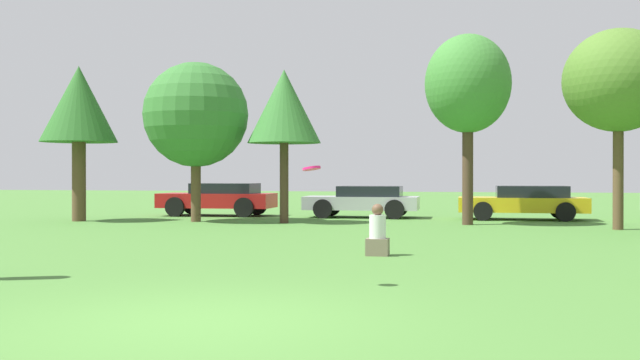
# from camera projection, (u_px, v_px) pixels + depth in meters

# --- Properties ---
(ground_plane) EXTENTS (120.00, 120.00, 0.00)m
(ground_plane) POSITION_uv_depth(u_px,v_px,m) (202.00, 321.00, 7.67)
(ground_plane) COLOR #477A33
(frisbee) EXTENTS (0.25, 0.25, 0.09)m
(frisbee) POSITION_uv_depth(u_px,v_px,m) (312.00, 168.00, 9.96)
(frisbee) COLOR #F21E72
(bystander_sitting) EXTENTS (0.42, 0.35, 0.97)m
(bystander_sitting) POSITION_uv_depth(u_px,v_px,m) (378.00, 234.00, 13.92)
(bystander_sitting) COLOR #726651
(bystander_sitting) RESTS_ON ground
(tree_0) EXTENTS (2.49, 2.49, 5.08)m
(tree_0) POSITION_uv_depth(u_px,v_px,m) (79.00, 106.00, 24.32)
(tree_0) COLOR brown
(tree_0) RESTS_ON ground
(tree_1) EXTENTS (3.39, 3.39, 5.15)m
(tree_1) POSITION_uv_depth(u_px,v_px,m) (196.00, 115.00, 24.04)
(tree_1) COLOR brown
(tree_1) RESTS_ON ground
(tree_2) EXTENTS (2.31, 2.31, 4.82)m
(tree_2) POSITION_uv_depth(u_px,v_px,m) (284.00, 107.00, 23.34)
(tree_2) COLOR #473323
(tree_2) RESTS_ON ground
(tree_3) EXTENTS (2.60, 2.60, 5.78)m
(tree_3) POSITION_uv_depth(u_px,v_px,m) (468.00, 85.00, 22.53)
(tree_3) COLOR #473323
(tree_3) RESTS_ON ground
(tree_4) EXTENTS (3.00, 3.00, 5.55)m
(tree_4) POSITION_uv_depth(u_px,v_px,m) (618.00, 81.00, 20.51)
(tree_4) COLOR brown
(tree_4) RESTS_ON ground
(parked_car_red) EXTENTS (4.22, 2.00, 1.20)m
(parked_car_red) POSITION_uv_depth(u_px,v_px,m) (219.00, 198.00, 27.51)
(parked_car_red) COLOR red
(parked_car_red) RESTS_ON ground
(parked_car_silver) EXTENTS (4.04, 1.93, 1.12)m
(parked_car_silver) POSITION_uv_depth(u_px,v_px,m) (364.00, 200.00, 26.37)
(parked_car_silver) COLOR #B2B2B7
(parked_car_silver) RESTS_ON ground
(parked_car_yellow) EXTENTS (4.24, 1.91, 1.15)m
(parked_car_yellow) POSITION_uv_depth(u_px,v_px,m) (524.00, 202.00, 25.08)
(parked_car_yellow) COLOR gold
(parked_car_yellow) RESTS_ON ground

